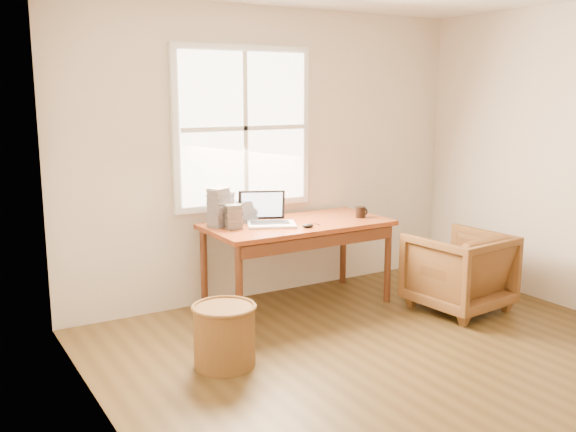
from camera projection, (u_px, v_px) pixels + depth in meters
name	position (u px, v px, depth m)	size (l,w,h in m)	color
room_shell	(430.00, 179.00, 4.06)	(4.04, 4.54, 2.64)	#4C381A
desk	(297.00, 224.00, 5.56)	(1.60, 0.80, 0.04)	brown
armchair	(458.00, 271.00, 5.53)	(0.73, 0.75, 0.68)	brown
wicker_stool	(224.00, 336.00, 4.41)	(0.42, 0.42, 0.42)	brown
laptop	(271.00, 210.00, 5.39)	(0.36, 0.38, 0.27)	silver
mouse	(308.00, 226.00, 5.33)	(0.10, 0.06, 0.03)	black
coffee_mug	(361.00, 212.00, 5.75)	(0.09, 0.09, 0.10)	black
cd_stack_a	(225.00, 208.00, 5.50)	(0.14, 0.12, 0.27)	#B4B7C0
cd_stack_b	(233.00, 217.00, 5.29)	(0.13, 0.11, 0.20)	#2B2A30
cd_stack_c	(218.00, 207.00, 5.34)	(0.15, 0.13, 0.33)	#9F9DAA
cd_stack_d	(247.00, 211.00, 5.56)	(0.15, 0.13, 0.19)	silver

